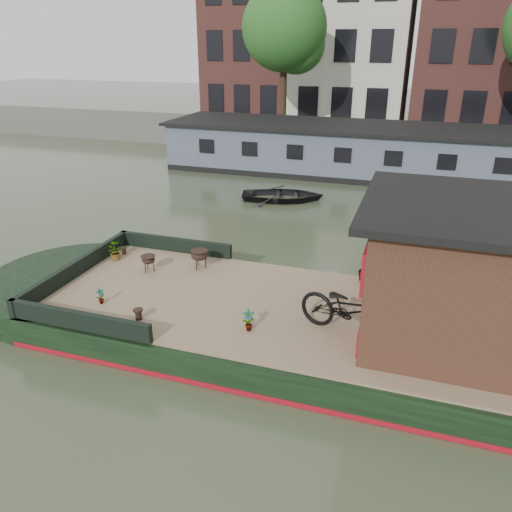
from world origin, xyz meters
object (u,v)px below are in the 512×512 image
(brazier_rear, at_px, (200,259))
(potted_plant_a, at_px, (248,320))
(bicycle, at_px, (351,310))
(dinghy, at_px, (283,192))
(cabin, at_px, (479,274))
(brazier_front, at_px, (149,264))

(brazier_rear, bearing_deg, potted_plant_a, -48.63)
(bicycle, xyz_separation_m, dinghy, (-3.87, 9.63, -0.85))
(potted_plant_a, bearing_deg, cabin, 15.17)
(cabin, height_order, potted_plant_a, cabin)
(brazier_front, xyz_separation_m, brazier_rear, (1.02, 0.53, 0.03))
(potted_plant_a, bearing_deg, brazier_rear, 131.37)
(cabin, relative_size, dinghy, 1.33)
(cabin, relative_size, brazier_rear, 9.11)
(cabin, relative_size, bicycle, 2.05)
(brazier_rear, bearing_deg, dinghy, 91.34)
(bicycle, distance_m, potted_plant_a, 1.82)
(bicycle, bearing_deg, brazier_rear, 81.87)
(bicycle, relative_size, brazier_rear, 4.45)
(cabin, bearing_deg, dinghy, 122.98)
(brazier_rear, bearing_deg, cabin, -11.88)
(potted_plant_a, relative_size, brazier_rear, 0.96)
(bicycle, bearing_deg, potted_plant_a, 120.99)
(cabin, bearing_deg, brazier_front, 174.30)
(cabin, xyz_separation_m, dinghy, (-5.85, 9.02, -1.57))
(bicycle, distance_m, brazier_rear, 4.11)
(bicycle, xyz_separation_m, potted_plant_a, (-1.74, -0.41, -0.30))
(brazier_rear, bearing_deg, bicycle, -26.02)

